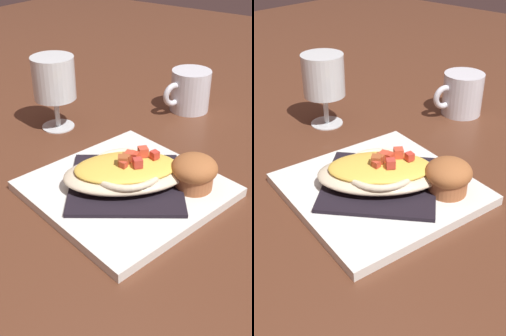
{
  "view_description": "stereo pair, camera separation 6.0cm",
  "coord_description": "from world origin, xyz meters",
  "views": [
    {
      "loc": [
        -0.3,
        0.41,
        0.37
      ],
      "look_at": [
        0.0,
        0.0,
        0.04
      ],
      "focal_mm": 43.99,
      "sensor_mm": 36.0,
      "label": 1
    },
    {
      "loc": [
        -0.35,
        0.38,
        0.37
      ],
      "look_at": [
        0.0,
        0.0,
        0.04
      ],
      "focal_mm": 43.99,
      "sensor_mm": 36.0,
      "label": 2
    }
  ],
  "objects": [
    {
      "name": "gratin_dish",
      "position": [
        -0.0,
        -0.0,
        0.04
      ],
      "size": [
        0.21,
        0.21,
        0.05
      ],
      "color": "beige",
      "rests_on": "folded_napkin"
    },
    {
      "name": "ground_plane",
      "position": [
        0.0,
        0.0,
        0.0
      ],
      "size": [
        2.6,
        2.6,
        0.0
      ],
      "primitive_type": "plane",
      "color": "brown"
    },
    {
      "name": "square_plate",
      "position": [
        0.0,
        0.0,
        0.01
      ],
      "size": [
        0.3,
        0.3,
        0.01
      ],
      "primitive_type": "cube",
      "rotation": [
        0.0,
        0.0,
        -0.21
      ],
      "color": "white",
      "rests_on": "ground_plane"
    },
    {
      "name": "stemmed_glass",
      "position": [
        0.24,
        -0.1,
        0.09
      ],
      "size": [
        0.08,
        0.08,
        0.14
      ],
      "color": "white",
      "rests_on": "ground_plane"
    },
    {
      "name": "folded_napkin",
      "position": [
        0.0,
        0.0,
        0.02
      ],
      "size": [
        0.23,
        0.23,
        0.01
      ],
      "primitive_type": "cube",
      "rotation": [
        0.0,
        0.0,
        0.62
      ],
      "color": "black",
      "rests_on": "square_plate"
    },
    {
      "name": "muffin",
      "position": [
        -0.08,
        -0.05,
        0.04
      ],
      "size": [
        0.07,
        0.07,
        0.05
      ],
      "color": "#A86039",
      "rests_on": "square_plate"
    },
    {
      "name": "coffee_mug",
      "position": [
        0.07,
        -0.33,
        0.04
      ],
      "size": [
        0.08,
        0.11,
        0.09
      ],
      "color": "white",
      "rests_on": "ground_plane"
    }
  ]
}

